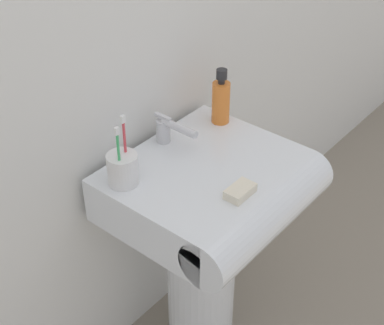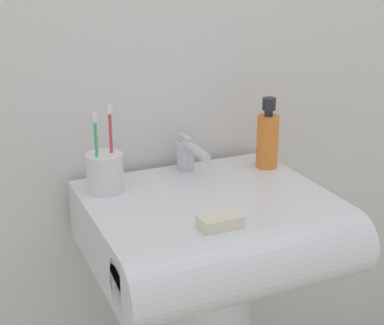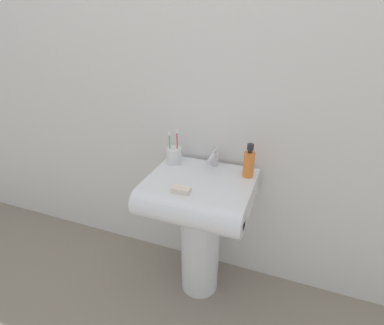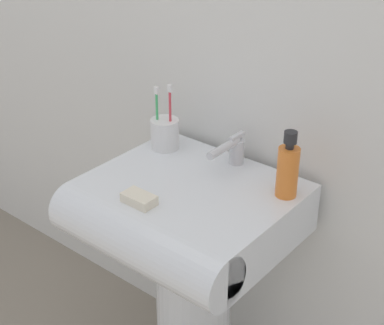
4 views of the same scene
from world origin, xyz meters
name	(u,v)px [view 2 (image 2 of 4)]	position (x,y,z in m)	size (l,w,h in m)	color
sink_basin	(215,232)	(0.00, -0.05, 0.66)	(0.51, 0.47, 0.13)	white
faucet	(189,154)	(0.02, 0.14, 0.77)	(0.04, 0.15, 0.09)	silver
toothbrush_cup	(105,172)	(-0.19, 0.11, 0.77)	(0.08, 0.08, 0.19)	white
soap_bottle	(268,138)	(0.21, 0.10, 0.80)	(0.05, 0.05, 0.17)	orange
bar_soap	(220,221)	(-0.04, -0.15, 0.74)	(0.08, 0.05, 0.02)	silver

